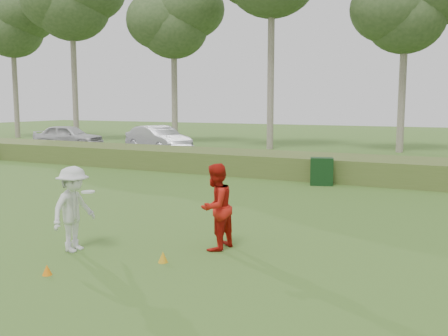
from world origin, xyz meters
The scene contains 14 objects.
ground centered at (0.00, 0.00, 0.00)m, with size 120.00×120.00×0.00m, color #366120.
reed_strip centered at (0.00, 12.00, 0.45)m, with size 80.00×3.00×0.90m, color #475D25.
park_road centered at (0.00, 17.00, 0.03)m, with size 80.00×6.00×0.06m, color #2D2D2D.
tree_0 centered at (-30.00, 23.50, 9.72)m, with size 6.76×6.76×13.00m.
tree_1 centered at (-22.00, 22.20, 10.85)m, with size 7.54×7.54×14.50m.
tree_2 centered at (-14.00, 24.00, 8.97)m, with size 6.50×6.50×12.00m.
tree_4 centered at (2.00, 24.50, 8.59)m, with size 6.24×6.24×11.50m.
player_white centered at (-1.31, -0.30, 0.88)m, with size 0.87×1.14×1.76m.
player_red centered at (1.25, 1.09, 0.90)m, with size 0.88×0.68×1.80m, color red.
cone_orange centered at (-0.71, -1.65, 0.10)m, with size 0.17×0.17×0.19m, color orange.
cone_yellow centered at (0.74, -0.14, 0.11)m, with size 0.19×0.19×0.21m, color gold.
utility_cabinet centered at (1.01, 10.13, 0.51)m, with size 0.82×0.51×1.03m, color black.
car_left centered at (-18.07, 17.18, 0.84)m, with size 1.84×4.58×1.56m, color silver.
car_mid centered at (-10.73, 16.86, 0.88)m, with size 1.73×4.96×1.63m, color silver.
Camera 1 is at (5.89, -7.91, 3.04)m, focal length 40.00 mm.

